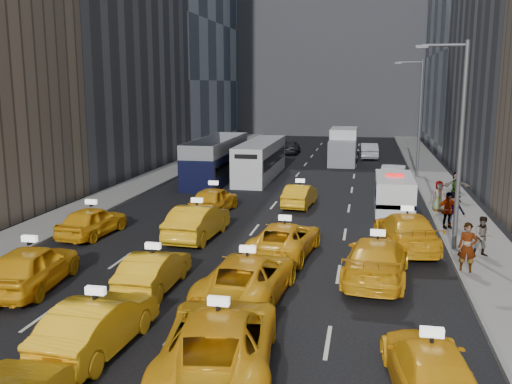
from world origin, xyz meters
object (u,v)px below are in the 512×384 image
box_truck (343,146)px  pedestrian_0 (467,247)px  double_decker (217,160)px  city_bus (260,160)px  nypd_van (394,196)px

box_truck → pedestrian_0: box_truck is taller
double_decker → city_bus: 3.59m
city_bus → pedestrian_0: bearing=-57.9°
double_decker → city_bus: (3.01, 1.95, -0.16)m
nypd_van → double_decker: size_ratio=0.50×
city_bus → box_truck: (5.95, 9.42, 0.16)m
box_truck → double_decker: bearing=-133.5°
box_truck → pedestrian_0: 31.14m
nypd_van → pedestrian_0: size_ratio=2.85×
box_truck → city_bus: bearing=-127.5°
pedestrian_0 → box_truck: bearing=111.8°
nypd_van → double_decker: bearing=148.5°
pedestrian_0 → nypd_van: bearing=113.4°
city_bus → nypd_van: bearing=-45.8°
nypd_van → pedestrian_0: 10.50m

